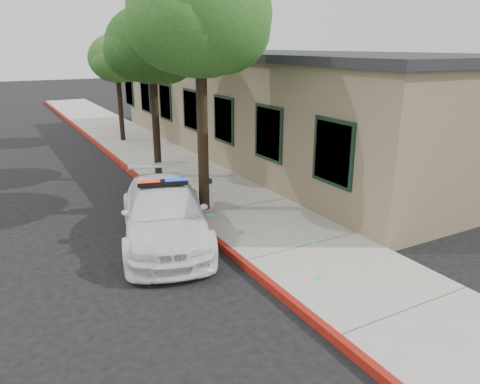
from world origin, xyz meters
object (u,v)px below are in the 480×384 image
street_tree_near (200,21)px  fire_hydrant (207,191)px  police_car (164,213)px  street_tree_far (118,61)px  street_tree_mid (152,49)px  clapboard_building (275,103)px

street_tree_near → fire_hydrant: bearing=45.4°
police_car → street_tree_far: street_tree_far is taller
street_tree_near → street_tree_far: size_ratio=1.35×
street_tree_mid → street_tree_far: bearing=84.7°
police_car → street_tree_mid: size_ratio=0.91×
fire_hydrant → street_tree_mid: bearing=106.7°
police_car → street_tree_mid: (1.62, 5.06, 3.69)m
fire_hydrant → street_tree_near: street_tree_near is taller
street_tree_near → street_tree_far: (0.64, 10.64, -1.26)m
police_car → fire_hydrant: bearing=53.8°
street_tree_mid → clapboard_building: bearing=16.6°
clapboard_building → street_tree_far: bearing=136.9°
fire_hydrant → street_tree_near: size_ratio=0.13×
street_tree_mid → fire_hydrant: bearing=-87.6°
fire_hydrant → police_car: bearing=-127.9°
fire_hydrant → street_tree_far: 10.97m
police_car → street_tree_near: size_ratio=0.78×
fire_hydrant → street_tree_far: street_tree_far is taller
police_car → clapboard_building: bearing=58.1°
clapboard_building → street_tree_mid: (-5.97, -1.78, 2.26)m
fire_hydrant → street_tree_mid: (-0.15, 3.69, 3.81)m
police_car → street_tree_far: size_ratio=1.06×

